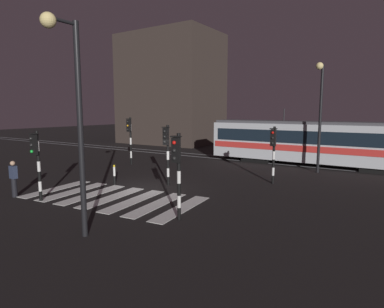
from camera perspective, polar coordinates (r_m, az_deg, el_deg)
name	(u,v)px	position (r m, az deg, el deg)	size (l,w,h in m)	color
ground_plane	(145,188)	(17.33, -8.27, -5.90)	(120.00, 120.00, 0.00)	black
rail_near	(237,160)	(26.65, 7.94, -1.11)	(80.00, 0.12, 0.03)	#59595E
rail_far	(245,158)	(27.94, 9.20, -0.73)	(80.00, 0.12, 0.03)	#59595E
crosswalk_zebra	(112,197)	(15.76, -13.76, -7.37)	(8.46, 4.82, 0.02)	silver
traffic_light_corner_far_right	(273,146)	(18.32, 14.02, 1.30)	(0.36, 0.42, 3.16)	black
traffic_light_kerb_mid_left	(36,155)	(15.81, -25.55, -0.22)	(0.36, 0.42, 3.15)	black
traffic_light_corner_far_left	(130,134)	(24.56, -10.82, 3.51)	(0.36, 0.42, 3.52)	black
traffic_light_corner_near_right	(177,164)	(11.80, -2.57, -1.68)	(0.36, 0.42, 3.22)	black
traffic_light_median_centre	(167,146)	(17.43, -4.41, 1.41)	(0.36, 0.42, 3.26)	black
street_lamp_near_kerb	(72,102)	(10.54, -20.23, 8.59)	(0.44, 1.21, 6.71)	black
street_lamp_trackside_right	(320,104)	(22.27, 21.45, 8.07)	(0.44, 1.21, 6.91)	black
tram	(314,142)	(25.26, 20.57, 1.96)	(15.47, 2.58, 4.15)	silver
pedestrian_waiting_at_kerb	(14,179)	(17.37, -28.68, -3.78)	(0.36, 0.24, 1.71)	black
bollard_island_edge	(114,175)	(18.21, -13.40, -3.57)	(0.12, 0.12, 1.11)	black
building_backdrop	(171,90)	(41.04, -3.73, 11.14)	(11.43, 8.00, 13.09)	#382D28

